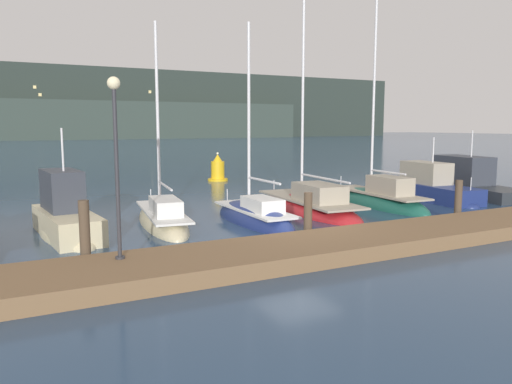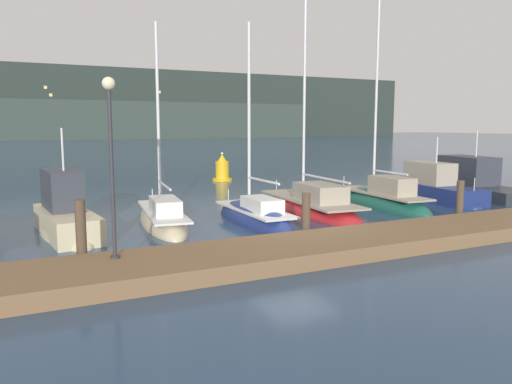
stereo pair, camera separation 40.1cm
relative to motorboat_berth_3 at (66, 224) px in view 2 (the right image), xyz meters
The scene contains 15 objects.
ground_plane 8.03m from the motorboat_berth_3, 28.68° to the right, with size 400.00×400.00×0.00m, color navy.
dock 9.32m from the motorboat_berth_3, 41.00° to the right, with size 35.30×2.80×0.45m, color brown.
mooring_pile_1 4.49m from the motorboat_berth_3, 90.36° to the right, with size 0.28×0.28×1.86m, color #4C3D2D.
mooring_pile_2 8.34m from the motorboat_berth_3, 32.40° to the right, with size 0.28×0.28×1.63m, color #4C3D2D.
mooring_pile_3 14.79m from the motorboat_berth_3, 17.57° to the right, with size 0.28×0.28×1.69m, color #4C3D2D.
motorboat_berth_3 is the anchor object (origin of this frame).
sailboat_berth_4 3.62m from the motorboat_berth_3, ahead, with size 2.45×6.85×8.39m.
sailboat_berth_5 6.98m from the motorboat_berth_3, ahead, with size 1.75×5.87×8.57m.
sailboat_berth_6 10.37m from the motorboat_berth_3, ahead, with size 2.98×8.15×10.93m.
sailboat_berth_7 14.07m from the motorboat_berth_3, ahead, with size 2.22×7.01×11.22m.
motorboat_berth_8 17.83m from the motorboat_berth_3, ahead, with size 2.54×6.13×3.71m.
motorboat_berth_9 21.05m from the motorboat_berth_3, ahead, with size 3.62×7.75×4.15m.
channel_buoy 17.90m from the motorboat_berth_3, 50.05° to the left, with size 1.38×1.38×1.98m.
dock_lamppost 6.34m from the motorboat_berth_3, 83.24° to the right, with size 0.32×0.32×4.55m.
hillside_backdrop 134.43m from the motorboat_berth_3, 86.71° to the left, with size 240.00×23.00×20.12m.
Camera 2 is at (-8.61, -14.43, 3.82)m, focal length 35.00 mm.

